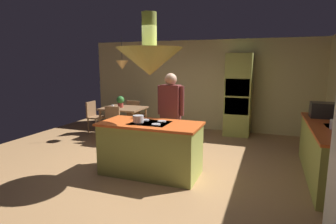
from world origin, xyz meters
The scene contains 17 objects.
ground centered at (0.00, 0.00, 0.00)m, with size 8.16×8.16×0.00m, color #AD7F51.
wall_back centered at (0.00, 3.45, 1.27)m, with size 6.80×0.10×2.55m, color beige.
kitchen_island centered at (0.00, -0.20, 0.46)m, with size 1.73×0.85×0.93m.
counter_run_right centered at (2.84, 0.60, 0.46)m, with size 0.73×2.47×0.91m.
oven_tower centered at (1.10, 3.04, 1.08)m, with size 0.66×0.62×2.16m.
dining_table centered at (-1.70, 1.90, 0.66)m, with size 1.07×0.86×0.76m.
person_at_island centered at (0.12, 0.49, 0.99)m, with size 0.53×0.23×1.72m.
range_hood centered at (0.00, -0.20, 1.96)m, with size 1.10×1.10×1.00m.
pendant_light_over_table centered at (-1.70, 1.90, 1.86)m, with size 0.32×0.32×0.82m.
chair_facing_island centered at (-1.70, 1.25, 0.50)m, with size 0.40×0.40×0.87m.
chair_by_back_wall centered at (-1.70, 2.55, 0.50)m, with size 0.40×0.40×0.87m.
chair_at_corner centered at (-2.61, 1.90, 0.50)m, with size 0.40×0.40×0.87m.
potted_plant_on_table centered at (-1.78, 1.89, 0.93)m, with size 0.20×0.20×0.30m.
cup_on_table centered at (-1.89, 1.68, 0.81)m, with size 0.07×0.07×0.09m, color white.
canister_tea centered at (2.84, 0.35, 0.98)m, with size 0.13×0.13×0.15m, color silver.
microwave_on_counter centered at (2.84, 1.33, 1.05)m, with size 0.46×0.36×0.28m, color #232326.
cooking_pot_on_cooktop centered at (-0.16, -0.33, 0.99)m, with size 0.18×0.18×0.12m, color #B2B2B7.
Camera 1 is at (1.88, -4.42, 1.91)m, focal length 29.64 mm.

